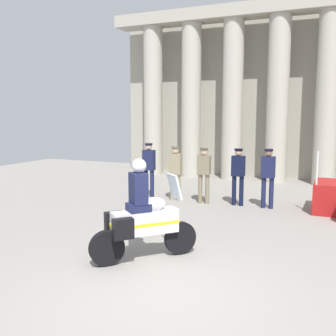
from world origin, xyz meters
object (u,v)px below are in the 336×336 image
Objects in this scene: officer_in_row_0 at (149,166)px; officer_in_row_3 at (238,172)px; motorcycle_with_rider at (141,218)px; officer_in_row_1 at (175,169)px; officer_in_row_4 at (268,173)px; briefcase_on_ground at (138,191)px; officer_in_row_2 at (204,171)px.

officer_in_row_3 is (2.89, 0.08, -0.05)m from officer_in_row_0.
officer_in_row_0 is 0.93× the size of motorcycle_with_rider.
officer_in_row_4 is (2.83, 0.08, 0.02)m from officer_in_row_1.
officer_in_row_3 is 0.87m from officer_in_row_4.
motorcycle_with_rider is 5.28× the size of briefcase_on_ground.
motorcycle_with_rider is (-0.55, -5.12, -0.21)m from officer_in_row_3.
officer_in_row_4 reaches higher than briefcase_on_ground.
briefcase_on_ground is (-1.40, 0.10, -0.82)m from officer_in_row_1.
officer_in_row_4 is (0.87, -0.01, 0.01)m from officer_in_row_3.
officer_in_row_3 reaches higher than briefcase_on_ground.
motorcycle_with_rider is at bearing 104.12° from officer_in_row_1.
officer_in_row_1 is at bearing 58.27° from motorcycle_with_rider.
officer_in_row_2 is (0.96, -0.06, 0.00)m from officer_in_row_1.
officer_in_row_0 reaches higher than officer_in_row_2.
officer_in_row_2 reaches higher than briefcase_on_ground.
officer_in_row_0 is 5.57m from motorcycle_with_rider.
officer_in_row_4 reaches higher than officer_in_row_2.
officer_in_row_0 is at bearing 67.50° from motorcycle_with_rider.
motorcycle_with_rider reaches higher than briefcase_on_ground.
officer_in_row_0 is at bearing -0.51° from officer_in_row_4.
officer_in_row_2 is 0.98× the size of officer_in_row_4.
officer_in_row_1 is 0.96m from officer_in_row_2.
officer_in_row_1 is at bearing 177.55° from officer_in_row_0.
motorcycle_with_rider is (0.46, -4.97, -0.20)m from officer_in_row_2.
officer_in_row_3 is 3.46m from briefcase_on_ground.
officer_in_row_1 is 1.97m from officer_in_row_3.
motorcycle_with_rider is at bearing 113.35° from officer_in_row_0.
officer_in_row_2 is at bearing 176.23° from officer_in_row_0.
officer_in_row_2 is 1.88m from officer_in_row_4.
briefcase_on_ground is (-3.36, 0.01, -0.82)m from officer_in_row_3.
officer_in_row_0 reaches higher than officer_in_row_1.
officer_in_row_4 is 4.31m from briefcase_on_ground.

